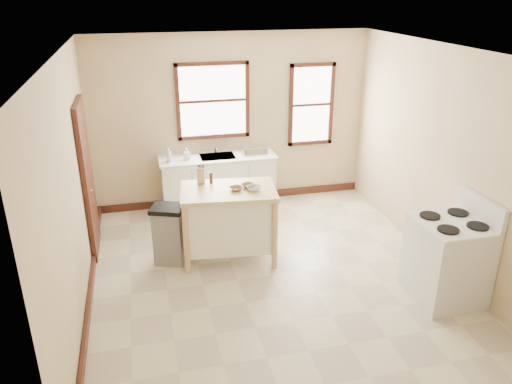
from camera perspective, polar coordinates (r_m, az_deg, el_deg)
The scene contains 23 objects.
floor at distance 6.50m, azimuth 1.72°, elevation -9.53°, with size 5.00×5.00×0.00m, color #AFA18B.
ceiling at distance 5.54m, azimuth 2.07°, elevation 15.79°, with size 5.00×5.00×0.00m, color white.
wall_back at distance 8.20m, azimuth -2.79°, elevation 8.10°, with size 4.50×0.04×2.80m, color tan.
wall_left at distance 5.73m, azimuth -20.35°, elevation 0.11°, with size 0.04×5.00×2.80m, color tan.
wall_right at distance 6.80m, azimuth 20.53°, elevation 3.55°, with size 0.04×5.00×2.80m, color tan.
window_main at distance 8.05m, azimuth -4.95°, elevation 10.33°, with size 1.17×0.06×1.22m, color #37150F, non-canonical shape.
window_side at distance 8.48m, azimuth 6.33°, elevation 9.88°, with size 0.77×0.06×1.37m, color #37150F, non-canonical shape.
door_left at distance 7.06m, azimuth -18.69°, elevation 1.46°, with size 0.06×0.90×2.10m, color #37150F.
baseboard_back at distance 8.61m, azimuth -2.59°, elevation -0.61°, with size 4.50×0.04×0.12m, color #37150F.
baseboard_left at distance 6.34m, azimuth -18.42°, elevation -11.12°, with size 0.04×5.00×0.12m, color #37150F.
sink_counter at distance 8.16m, azimuth -4.34°, elevation 1.04°, with size 1.86×0.62×0.92m, color silver, non-canonical shape.
faucet at distance 8.14m, azimuth -4.67°, elevation 5.23°, with size 0.03×0.03×0.22m, color silver.
soap_bottle_a at distance 7.80m, azimuth -9.93°, elevation 4.18°, with size 0.08×0.08×0.22m, color #B2B2B2.
soap_bottle_b at distance 7.87m, azimuth -7.93°, elevation 4.34°, with size 0.08×0.08×0.18m, color #B2B2B2.
dish_rack at distance 8.10m, azimuth -0.25°, elevation 4.79°, with size 0.41×0.31×0.10m, color silver, non-canonical shape.
kitchen_island at distance 6.67m, azimuth -3.10°, elevation -3.67°, with size 1.23×0.78×1.01m, color #F2CF8E, non-canonical shape.
knife_block at distance 6.66m, azimuth -6.31°, elevation 1.81°, with size 0.10×0.10×0.20m, color tan, non-canonical shape.
pepper_grinder at distance 6.65m, azimuth -5.15°, elevation 1.61°, with size 0.04×0.04×0.15m, color #472513.
bowl_a at distance 6.43m, azimuth -2.28°, elevation 0.39°, with size 0.17×0.17×0.04m, color brown.
bowl_b at distance 6.52m, azimuth -0.90°, elevation 0.73°, with size 0.17×0.17×0.04m, color brown.
bowl_c at distance 6.41m, azimuth -0.26°, elevation 0.42°, with size 0.19×0.19×0.06m, color silver.
trash_bin at distance 6.71m, azimuth -9.88°, elevation -4.80°, with size 0.42×0.35×0.81m, color slate, non-canonical shape.
gas_stove at distance 6.21m, azimuth 21.14°, elevation -6.14°, with size 0.79×0.81×1.26m, color silver, non-canonical shape.
Camera 1 is at (-1.48, -5.29, 3.47)m, focal length 35.00 mm.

